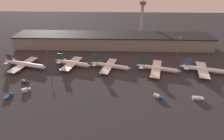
# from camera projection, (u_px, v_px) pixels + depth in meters

# --- Properties ---
(ground) EXTENTS (600.00, 600.00, 0.00)m
(ground) POSITION_uv_depth(u_px,v_px,m) (110.00, 87.00, 146.56)
(ground) COLOR #2D2D33
(terminal_building) EXTENTS (241.33, 31.62, 16.10)m
(terminal_building) POSITION_uv_depth(u_px,v_px,m) (113.00, 41.00, 219.35)
(terminal_building) COLOR gray
(terminal_building) RESTS_ON ground
(airplane_0) EXTENTS (49.38, 35.47, 12.54)m
(airplane_0) POSITION_uv_depth(u_px,v_px,m) (25.00, 64.00, 173.72)
(airplane_0) COLOR silver
(airplane_0) RESTS_ON ground
(airplane_1) EXTENTS (40.01, 32.25, 12.91)m
(airplane_1) POSITION_uv_depth(u_px,v_px,m) (73.00, 63.00, 175.46)
(airplane_1) COLOR white
(airplane_1) RESTS_ON ground
(airplane_2) EXTENTS (42.18, 33.09, 13.43)m
(airplane_2) POSITION_uv_depth(u_px,v_px,m) (110.00, 66.00, 171.72)
(airplane_2) COLOR white
(airplane_2) RESTS_ON ground
(airplane_3) EXTENTS (42.26, 36.61, 12.46)m
(airplane_3) POSITION_uv_depth(u_px,v_px,m) (157.00, 68.00, 167.16)
(airplane_3) COLOR white
(airplane_3) RESTS_ON ground
(airplane_4) EXTENTS (45.15, 34.07, 12.90)m
(airplane_4) POSITION_uv_depth(u_px,v_px,m) (204.00, 70.00, 164.65)
(airplane_4) COLOR white
(airplane_4) RESTS_ON ground
(service_vehicle_0) EXTENTS (8.03, 2.63, 2.88)m
(service_vehicle_0) POSITION_uv_depth(u_px,v_px,m) (197.00, 98.00, 131.21)
(service_vehicle_0) COLOR white
(service_vehicle_0) RESTS_ON ground
(service_vehicle_1) EXTENTS (7.20, 5.80, 2.88)m
(service_vehicle_1) POSITION_uv_depth(u_px,v_px,m) (158.00, 96.00, 133.06)
(service_vehicle_1) COLOR #195199
(service_vehicle_1) RESTS_ON ground
(service_vehicle_2) EXTENTS (4.88, 7.60, 2.86)m
(service_vehicle_2) POSITION_uv_depth(u_px,v_px,m) (9.00, 96.00, 133.71)
(service_vehicle_2) COLOR #195199
(service_vehicle_2) RESTS_ON ground
(service_vehicle_4) EXTENTS (6.61, 5.11, 3.25)m
(service_vehicle_4) POSITION_uv_depth(u_px,v_px,m) (26.00, 90.00, 139.96)
(service_vehicle_4) COLOR #9EA3A8
(service_vehicle_4) RESTS_ON ground
(service_vehicle_5) EXTENTS (7.84, 5.50, 2.87)m
(service_vehicle_5) POSITION_uv_depth(u_px,v_px,m) (25.00, 81.00, 151.53)
(service_vehicle_5) COLOR #282D38
(service_vehicle_5) RESTS_ON ground
(lamp_post_0) EXTENTS (1.80, 1.80, 21.75)m
(lamp_post_0) POSITION_uv_depth(u_px,v_px,m) (46.00, 43.00, 195.07)
(lamp_post_0) COLOR slate
(lamp_post_0) RESTS_ON ground
(lamp_post_1) EXTENTS (1.80, 1.80, 23.52)m
(lamp_post_1) POSITION_uv_depth(u_px,v_px,m) (179.00, 44.00, 190.11)
(lamp_post_1) COLOR slate
(lamp_post_1) RESTS_ON ground
(control_tower) EXTENTS (9.00, 9.00, 49.59)m
(control_tower) POSITION_uv_depth(u_px,v_px,m) (142.00, 15.00, 254.17)
(control_tower) COLOR #99999E
(control_tower) RESTS_ON ground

